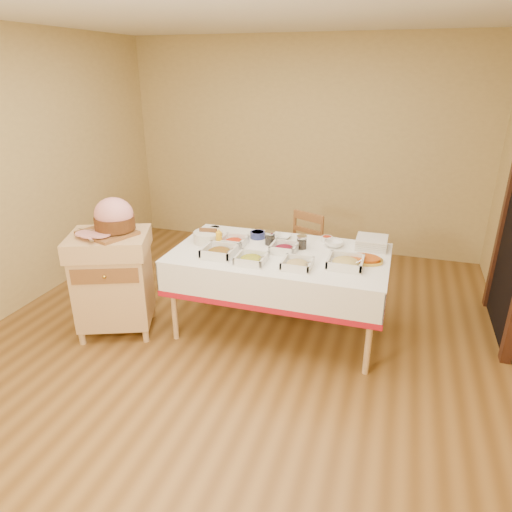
{
  "coord_description": "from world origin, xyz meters",
  "views": [
    {
      "loc": [
        1.21,
        -3.2,
        2.21
      ],
      "look_at": [
        0.12,
        0.2,
        0.74
      ],
      "focal_mm": 32.0,
      "sensor_mm": 36.0,
      "label": 1
    }
  ],
  "objects_px": {
    "butcher_cart": "(113,277)",
    "ham_on_board": "(113,219)",
    "brass_platter": "(364,259)",
    "preserve_jar_right": "(302,243)",
    "preserve_jar_left": "(270,238)",
    "bread_basket": "(208,237)",
    "plate_stack": "(372,243)",
    "mustard_bottle": "(219,239)",
    "dining_table": "(279,270)",
    "dining_chair": "(300,256)"
  },
  "relations": [
    {
      "from": "dining_chair",
      "to": "bread_basket",
      "type": "bearing_deg",
      "value": -135.83
    },
    {
      "from": "butcher_cart",
      "to": "ham_on_board",
      "type": "distance_m",
      "value": 0.53
    },
    {
      "from": "butcher_cart",
      "to": "mustard_bottle",
      "type": "xyz_separation_m",
      "value": [
        0.84,
        0.4,
        0.31
      ]
    },
    {
      "from": "dining_table",
      "to": "preserve_jar_left",
      "type": "xyz_separation_m",
      "value": [
        -0.14,
        0.16,
        0.22
      ]
    },
    {
      "from": "bread_basket",
      "to": "brass_platter",
      "type": "bearing_deg",
      "value": -1.09
    },
    {
      "from": "butcher_cart",
      "to": "ham_on_board",
      "type": "xyz_separation_m",
      "value": [
        0.05,
        0.04,
        0.53
      ]
    },
    {
      "from": "mustard_bottle",
      "to": "preserve_jar_left",
      "type": "bearing_deg",
      "value": 26.35
    },
    {
      "from": "dining_chair",
      "to": "butcher_cart",
      "type": "bearing_deg",
      "value": -140.23
    },
    {
      "from": "dining_table",
      "to": "plate_stack",
      "type": "relative_size",
      "value": 6.97
    },
    {
      "from": "plate_stack",
      "to": "brass_platter",
      "type": "distance_m",
      "value": 0.33
    },
    {
      "from": "butcher_cart",
      "to": "ham_on_board",
      "type": "relative_size",
      "value": 1.97
    },
    {
      "from": "butcher_cart",
      "to": "bread_basket",
      "type": "distance_m",
      "value": 0.9
    },
    {
      "from": "mustard_bottle",
      "to": "bread_basket",
      "type": "height_order",
      "value": "mustard_bottle"
    },
    {
      "from": "preserve_jar_left",
      "to": "bread_basket",
      "type": "xyz_separation_m",
      "value": [
        -0.54,
        -0.11,
        -0.0
      ]
    },
    {
      "from": "butcher_cart",
      "to": "ham_on_board",
      "type": "height_order",
      "value": "ham_on_board"
    },
    {
      "from": "butcher_cart",
      "to": "dining_table",
      "type": "bearing_deg",
      "value": 17.86
    },
    {
      "from": "preserve_jar_right",
      "to": "plate_stack",
      "type": "relative_size",
      "value": 0.44
    },
    {
      "from": "preserve_jar_right",
      "to": "butcher_cart",
      "type": "bearing_deg",
      "value": -158.98
    },
    {
      "from": "butcher_cart",
      "to": "preserve_jar_right",
      "type": "distance_m",
      "value": 1.67
    },
    {
      "from": "brass_platter",
      "to": "preserve_jar_right",
      "type": "bearing_deg",
      "value": 166.85
    },
    {
      "from": "dining_table",
      "to": "dining_chair",
      "type": "distance_m",
      "value": 0.74
    },
    {
      "from": "butcher_cart",
      "to": "mustard_bottle",
      "type": "relative_size",
      "value": 5.37
    },
    {
      "from": "butcher_cart",
      "to": "bread_basket",
      "type": "height_order",
      "value": "butcher_cart"
    },
    {
      "from": "preserve_jar_right",
      "to": "ham_on_board",
      "type": "bearing_deg",
      "value": -159.62
    },
    {
      "from": "mustard_bottle",
      "to": "ham_on_board",
      "type": "bearing_deg",
      "value": -155.25
    },
    {
      "from": "mustard_bottle",
      "to": "bread_basket",
      "type": "bearing_deg",
      "value": 148.01
    },
    {
      "from": "plate_stack",
      "to": "bread_basket",
      "type": "bearing_deg",
      "value": -167.85
    },
    {
      "from": "dining_chair",
      "to": "mustard_bottle",
      "type": "distance_m",
      "value": 1.02
    },
    {
      "from": "plate_stack",
      "to": "dining_chair",
      "type": "bearing_deg",
      "value": 152.38
    },
    {
      "from": "ham_on_board",
      "to": "preserve_jar_right",
      "type": "relative_size",
      "value": 4.05
    },
    {
      "from": "dining_chair",
      "to": "brass_platter",
      "type": "xyz_separation_m",
      "value": [
        0.69,
        -0.7,
        0.33
      ]
    },
    {
      "from": "ham_on_board",
      "to": "mustard_bottle",
      "type": "height_order",
      "value": "ham_on_board"
    },
    {
      "from": "preserve_jar_right",
      "to": "preserve_jar_left",
      "type": "bearing_deg",
      "value": 177.51
    },
    {
      "from": "preserve_jar_left",
      "to": "bread_basket",
      "type": "bearing_deg",
      "value": -168.08
    },
    {
      "from": "bread_basket",
      "to": "plate_stack",
      "type": "bearing_deg",
      "value": 12.15
    },
    {
      "from": "dining_chair",
      "to": "plate_stack",
      "type": "height_order",
      "value": "dining_chair"
    },
    {
      "from": "butcher_cart",
      "to": "preserve_jar_left",
      "type": "relative_size",
      "value": 7.58
    },
    {
      "from": "preserve_jar_left",
      "to": "preserve_jar_right",
      "type": "bearing_deg",
      "value": -2.49
    },
    {
      "from": "dining_table",
      "to": "mustard_bottle",
      "type": "xyz_separation_m",
      "value": [
        -0.54,
        -0.04,
        0.24
      ]
    },
    {
      "from": "butcher_cart",
      "to": "preserve_jar_left",
      "type": "xyz_separation_m",
      "value": [
        1.25,
        0.6,
        0.29
      ]
    },
    {
      "from": "butcher_cart",
      "to": "brass_platter",
      "type": "height_order",
      "value": "butcher_cart"
    },
    {
      "from": "preserve_jar_right",
      "to": "bread_basket",
      "type": "height_order",
      "value": "bread_basket"
    },
    {
      "from": "preserve_jar_left",
      "to": "preserve_jar_right",
      "type": "xyz_separation_m",
      "value": [
        0.29,
        -0.01,
        -0.0
      ]
    },
    {
      "from": "butcher_cart",
      "to": "brass_platter",
      "type": "xyz_separation_m",
      "value": [
        2.09,
        0.46,
        0.25
      ]
    },
    {
      "from": "ham_on_board",
      "to": "preserve_jar_left",
      "type": "height_order",
      "value": "ham_on_board"
    },
    {
      "from": "butcher_cart",
      "to": "plate_stack",
      "type": "distance_m",
      "value": 2.28
    },
    {
      "from": "preserve_jar_left",
      "to": "brass_platter",
      "type": "relative_size",
      "value": 0.41
    },
    {
      "from": "butcher_cart",
      "to": "plate_stack",
      "type": "height_order",
      "value": "butcher_cart"
    },
    {
      "from": "mustard_bottle",
      "to": "preserve_jar_right",
      "type": "bearing_deg",
      "value": 15.08
    },
    {
      "from": "preserve_jar_left",
      "to": "bread_basket",
      "type": "relative_size",
      "value": 0.45
    }
  ]
}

